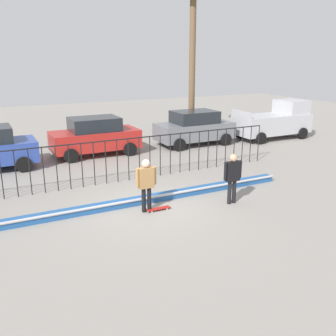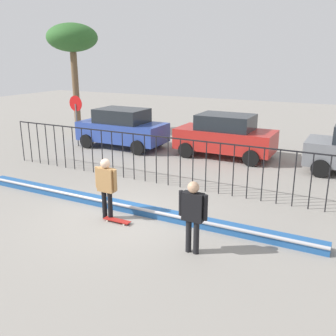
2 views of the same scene
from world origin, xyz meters
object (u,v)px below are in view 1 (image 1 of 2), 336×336
Objects in this scene: parked_car_red at (95,136)px; pickup_truck at (275,121)px; skateboard at (158,209)px; camera_operator at (233,174)px; parked_car_gray at (194,128)px; skateboarder at (146,181)px.

parked_car_red is 0.91× the size of pickup_truck.
skateboard is 0.46× the size of camera_operator.
skateboard is 0.19× the size of parked_car_gray.
camera_operator is 0.40× the size of parked_car_red.
parked_car_red is at bearing -178.99° from parked_car_gray.
parked_car_gray is (6.27, 7.62, -0.06)m from skateboarder.
skateboarder is at bearing -92.70° from parked_car_red.
skateboarder is 13.48m from pickup_truck.
parked_car_red and parked_car_gray have the same top height.
pickup_truck is at bearing 36.89° from skateboard.
skateboarder is 2.92m from camera_operator.
skateboard is 13.25m from pickup_truck.
skateboard is at bearing -89.97° from parked_car_red.
camera_operator is 0.40× the size of parked_car_gray.
parked_car_red is at bearing -37.72° from camera_operator.
skateboard is 8.02m from parked_car_red.
pickup_truck is (8.67, 7.64, 0.00)m from camera_operator.
camera_operator is 8.79m from parked_car_red.
skateboard is at bearing 25.37° from camera_operator.
parked_car_red reaches higher than camera_operator.
skateboarder is 0.40× the size of parked_car_red.
skateboard is at bearing -147.10° from pickup_truck.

